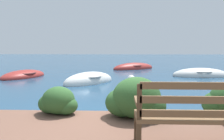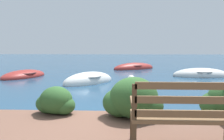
# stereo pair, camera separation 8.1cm
# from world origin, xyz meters

# --- Properties ---
(ground_plane) EXTENTS (80.00, 80.00, 0.00)m
(ground_plane) POSITION_xyz_m (0.00, 0.00, 0.00)
(ground_plane) COLOR navy
(park_bench) EXTENTS (1.42, 0.48, 0.93)m
(park_bench) POSITION_xyz_m (1.28, -1.69, 0.70)
(park_bench) COLOR brown
(park_bench) RESTS_ON patio_terrace
(hedge_clump_left) EXTENTS (0.82, 0.59, 0.56)m
(hedge_clump_left) POSITION_xyz_m (-0.87, -0.23, 0.46)
(hedge_clump_left) COLOR #2D5628
(hedge_clump_left) RESTS_ON patio_terrace
(hedge_clump_centre) EXTENTS (1.15, 0.83, 0.78)m
(hedge_clump_centre) POSITION_xyz_m (0.67, -0.41, 0.56)
(hedge_clump_centre) COLOR #2D5628
(hedge_clump_centre) RESTS_ON patio_terrace
(rowboat_nearest) EXTENTS (2.53, 2.55, 0.84)m
(rowboat_nearest) POSITION_xyz_m (-0.96, 4.85, 0.07)
(rowboat_nearest) COLOR silver
(rowboat_nearest) RESTS_ON ground_plane
(rowboat_mid) EXTENTS (2.25, 2.84, 0.66)m
(rowboat_mid) POSITION_xyz_m (-4.57, 6.47, 0.06)
(rowboat_mid) COLOR #9E2D28
(rowboat_mid) RESTS_ON ground_plane
(rowboat_far) EXTENTS (2.93, 1.28, 0.79)m
(rowboat_far) POSITION_xyz_m (4.66, 7.13, 0.07)
(rowboat_far) COLOR silver
(rowboat_far) RESTS_ON ground_plane
(rowboat_outer) EXTENTS (3.36, 2.69, 0.77)m
(rowboat_outer) POSITION_xyz_m (1.36, 10.83, 0.07)
(rowboat_outer) COLOR #9E2D28
(rowboat_outer) RESTS_ON ground_plane
(mooring_buoy) EXTENTS (0.42, 0.42, 0.38)m
(mooring_buoy) POSITION_xyz_m (0.92, 5.59, 0.07)
(mooring_buoy) COLOR white
(mooring_buoy) RESTS_ON ground_plane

